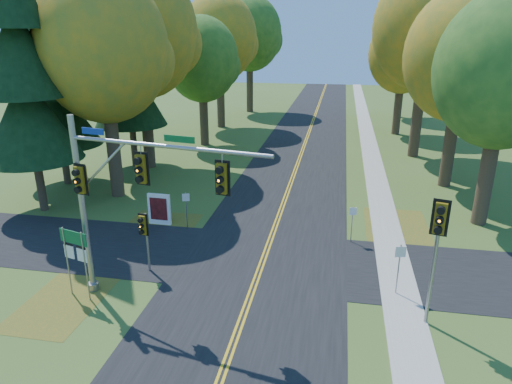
% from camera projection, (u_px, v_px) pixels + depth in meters
% --- Properties ---
extents(ground, '(160.00, 160.00, 0.00)m').
position_uv_depth(ground, '(256.00, 281.00, 20.33)').
color(ground, '#3D571E').
rests_on(ground, ground).
extents(road_main, '(8.00, 160.00, 0.02)m').
position_uv_depth(road_main, '(256.00, 280.00, 20.32)').
color(road_main, black).
rests_on(road_main, ground).
extents(road_cross, '(60.00, 6.00, 0.02)m').
position_uv_depth(road_cross, '(263.00, 259.00, 22.18)').
color(road_cross, black).
rests_on(road_cross, ground).
extents(centerline_left, '(0.10, 160.00, 0.01)m').
position_uv_depth(centerline_left, '(254.00, 280.00, 20.34)').
color(centerline_left, gold).
rests_on(centerline_left, road_main).
extents(centerline_right, '(0.10, 160.00, 0.01)m').
position_uv_depth(centerline_right, '(258.00, 280.00, 20.30)').
color(centerline_right, gold).
rests_on(centerline_right, road_main).
extents(sidewalk_east, '(1.60, 160.00, 0.06)m').
position_uv_depth(sidewalk_east, '(400.00, 294.00, 19.25)').
color(sidewalk_east, '#9E998E').
rests_on(sidewalk_east, ground).
extents(leaf_patch_w_near, '(4.00, 6.00, 0.00)m').
position_uv_depth(leaf_patch_w_near, '(153.00, 232.00, 25.15)').
color(leaf_patch_w_near, brown).
rests_on(leaf_patch_w_near, ground).
extents(leaf_patch_e, '(3.50, 8.00, 0.00)m').
position_uv_depth(leaf_patch_e, '(399.00, 236.00, 24.72)').
color(leaf_patch_e, brown).
rests_on(leaf_patch_e, ground).
extents(leaf_patch_w_far, '(3.00, 5.00, 0.00)m').
position_uv_depth(leaf_patch_w_far, '(64.00, 300.00, 18.83)').
color(leaf_patch_w_far, brown).
rests_on(leaf_patch_w_far, ground).
extents(tree_w_a, '(8.00, 8.00, 14.15)m').
position_uv_depth(tree_w_a, '(105.00, 49.00, 27.76)').
color(tree_w_a, '#38281C').
rests_on(tree_w_a, ground).
extents(tree_e_a, '(7.20, 7.20, 12.73)m').
position_uv_depth(tree_e_a, '(506.00, 71.00, 23.61)').
color(tree_e_a, '#38281C').
rests_on(tree_e_a, ground).
extents(tree_w_b, '(8.60, 8.60, 15.38)m').
position_uv_depth(tree_w_b, '(141.00, 33.00, 33.96)').
color(tree_w_b, '#38281C').
rests_on(tree_w_b, ground).
extents(tree_e_b, '(7.60, 7.60, 13.33)m').
position_uv_depth(tree_e_b, '(463.00, 57.00, 29.90)').
color(tree_e_b, '#38281C').
rests_on(tree_e_b, ground).
extents(tree_w_c, '(6.80, 6.80, 11.91)m').
position_uv_depth(tree_w_c, '(203.00, 60.00, 41.98)').
color(tree_w_c, '#38281C').
rests_on(tree_w_c, ground).
extents(tree_e_c, '(8.80, 8.80, 15.79)m').
position_uv_depth(tree_e_c, '(428.00, 29.00, 37.01)').
color(tree_e_c, '#38281C').
rests_on(tree_e_c, ground).
extents(tree_w_d, '(8.20, 8.20, 14.56)m').
position_uv_depth(tree_w_d, '(220.00, 38.00, 49.54)').
color(tree_w_d, '#38281C').
rests_on(tree_w_d, ground).
extents(tree_e_d, '(7.00, 7.00, 12.32)m').
position_uv_depth(tree_e_d, '(404.00, 54.00, 46.44)').
color(tree_e_d, '#38281C').
rests_on(tree_e_d, ground).
extents(tree_w_e, '(8.40, 8.40, 14.97)m').
position_uv_depth(tree_w_e, '(250.00, 34.00, 59.33)').
color(tree_w_e, '#38281C').
rests_on(tree_w_e, ground).
extents(tree_e_e, '(7.80, 7.80, 13.74)m').
position_uv_depth(tree_e_e, '(405.00, 42.00, 55.83)').
color(tree_e_e, '#38281C').
rests_on(tree_e_e, ground).
extents(pine_a, '(5.60, 5.60, 19.48)m').
position_uv_depth(pine_a, '(19.00, 56.00, 25.30)').
color(pine_a, '#38281C').
rests_on(pine_a, ground).
extents(pine_b, '(5.60, 5.60, 17.31)m').
position_uv_depth(pine_b, '(51.00, 68.00, 30.53)').
color(pine_b, '#38281C').
rests_on(pine_b, ground).
extents(pine_c, '(5.60, 5.60, 20.56)m').
position_uv_depth(pine_c, '(124.00, 42.00, 34.14)').
color(pine_c, '#38281C').
rests_on(pine_c, ground).
extents(traffic_mast, '(8.21, 1.74, 7.55)m').
position_uv_depth(traffic_mast, '(122.00, 189.00, 17.28)').
color(traffic_mast, '#919399').
rests_on(traffic_mast, ground).
extents(east_signal_pole, '(0.58, 0.69, 5.11)m').
position_uv_depth(east_signal_pole, '(438.00, 232.00, 15.93)').
color(east_signal_pole, gray).
rests_on(east_signal_pole, ground).
extents(ped_signal_pole, '(0.46, 0.54, 2.93)m').
position_uv_depth(ped_signal_pole, '(144.00, 229.00, 20.29)').
color(ped_signal_pole, gray).
rests_on(ped_signal_pole, ground).
extents(route_sign_cluster, '(1.39, 0.44, 3.07)m').
position_uv_depth(route_sign_cluster, '(75.00, 250.00, 18.42)').
color(route_sign_cluster, gray).
rests_on(route_sign_cluster, ground).
extents(info_kiosk, '(1.32, 0.24, 1.83)m').
position_uv_depth(info_kiosk, '(159.00, 209.00, 25.97)').
color(info_kiosk, white).
rests_on(info_kiosk, ground).
extents(reg_sign_e_north, '(0.38, 0.12, 2.01)m').
position_uv_depth(reg_sign_e_north, '(352.00, 218.00, 23.59)').
color(reg_sign_e_north, gray).
rests_on(reg_sign_e_north, ground).
extents(reg_sign_e_south, '(0.44, 0.13, 2.31)m').
position_uv_depth(reg_sign_e_south, '(399.00, 261.00, 18.76)').
color(reg_sign_e_south, gray).
rests_on(reg_sign_e_south, ground).
extents(reg_sign_w, '(0.39, 0.17, 2.13)m').
position_uv_depth(reg_sign_w, '(186.00, 204.00, 25.25)').
color(reg_sign_w, gray).
rests_on(reg_sign_w, ground).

